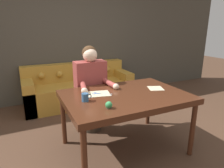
% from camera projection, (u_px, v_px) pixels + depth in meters
% --- Properties ---
extents(ground_plane, '(16.00, 16.00, 0.00)m').
position_uv_depth(ground_plane, '(117.00, 151.00, 2.56)').
color(ground_plane, '#4C3323').
extents(wall_back, '(8.00, 0.06, 2.60)m').
position_uv_depth(wall_back, '(69.00, 38.00, 4.15)').
color(wall_back, '#474238').
rests_on(wall_back, ground_plane).
extents(dining_table, '(1.47, 1.03, 0.75)m').
position_uv_depth(dining_table, '(125.00, 99.00, 2.42)').
color(dining_table, '#472314').
rests_on(dining_table, ground_plane).
extents(couch, '(2.12, 0.79, 0.80)m').
position_uv_depth(couch, '(79.00, 89.00, 4.10)').
color(couch, '#B7842D').
rests_on(couch, ground_plane).
extents(person, '(0.50, 0.62, 1.28)m').
position_uv_depth(person, '(91.00, 89.00, 2.91)').
color(person, '#33281E').
rests_on(person, ground_plane).
extents(pattern_paper_main, '(0.34, 0.28, 0.00)m').
position_uv_depth(pattern_paper_main, '(97.00, 94.00, 2.41)').
color(pattern_paper_main, beige).
rests_on(pattern_paper_main, dining_table).
extents(pattern_paper_offcut, '(0.24, 0.25, 0.00)m').
position_uv_depth(pattern_paper_offcut, '(156.00, 88.00, 2.62)').
color(pattern_paper_offcut, beige).
rests_on(pattern_paper_offcut, dining_table).
extents(scissors, '(0.22, 0.20, 0.01)m').
position_uv_depth(scissors, '(99.00, 94.00, 2.41)').
color(scissors, silver).
rests_on(scissors, dining_table).
extents(mug, '(0.11, 0.08, 0.09)m').
position_uv_depth(mug, '(85.00, 97.00, 2.17)').
color(mug, '#335B84').
rests_on(mug, dining_table).
extents(pin_cushion, '(0.07, 0.07, 0.07)m').
position_uv_depth(pin_cushion, '(109.00, 105.00, 1.99)').
color(pin_cushion, '#4C3828').
rests_on(pin_cushion, dining_table).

